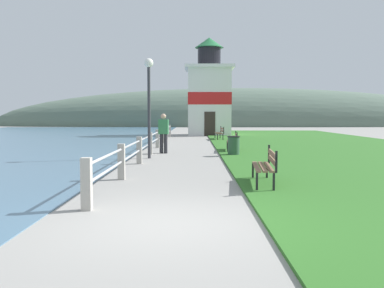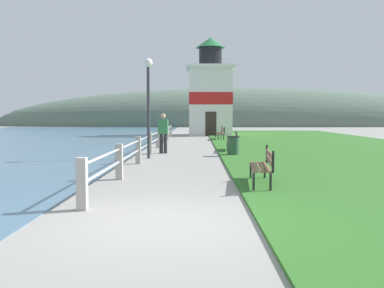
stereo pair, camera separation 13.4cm
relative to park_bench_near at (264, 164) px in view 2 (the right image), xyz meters
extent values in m
plane|color=gray|center=(-2.23, -3.70, -0.54)|extent=(160.00, 160.00, 0.00)
cube|color=#2D6623|center=(5.34, 12.12, -0.51)|extent=(12.00, 47.48, 0.06)
cube|color=#A8A399|center=(-3.71, -2.70, -0.06)|extent=(0.18, 0.18, 0.96)
cube|color=#A8A399|center=(-3.71, 1.00, -0.06)|extent=(0.18, 0.18, 0.96)
cube|color=#A8A399|center=(-3.71, 4.70, -0.06)|extent=(0.18, 0.18, 0.96)
cube|color=#A8A399|center=(-3.71, 8.40, -0.06)|extent=(0.18, 0.18, 0.96)
cube|color=#A8A399|center=(-3.71, 12.10, -0.06)|extent=(0.18, 0.18, 0.96)
cube|color=#A8A399|center=(-3.71, 15.80, -0.06)|extent=(0.18, 0.18, 0.96)
cube|color=#A8A399|center=(-3.71, 19.50, -0.06)|extent=(0.18, 0.18, 0.96)
cube|color=#A8A399|center=(-3.71, 23.20, -0.06)|extent=(0.18, 0.18, 0.96)
cylinder|color=#B2B2B7|center=(-3.71, 10.25, 0.28)|extent=(0.06, 25.90, 0.06)
cylinder|color=#B2B2B7|center=(-3.71, 10.25, -0.06)|extent=(0.06, 25.90, 0.06)
cube|color=brown|center=(-0.24, 0.02, -0.07)|extent=(0.29, 1.97, 0.04)
cube|color=brown|center=(-0.09, 0.01, -0.07)|extent=(0.29, 1.97, 0.04)
cube|color=brown|center=(0.06, -0.01, -0.07)|extent=(0.29, 1.97, 0.04)
cube|color=brown|center=(0.14, -0.01, 0.25)|extent=(0.23, 1.97, 0.11)
cube|color=brown|center=(0.14, -0.01, 0.09)|extent=(0.23, 1.97, 0.11)
cube|color=black|center=(-0.36, -0.93, -0.32)|extent=(0.05, 0.05, 0.45)
cube|color=black|center=(-0.19, 0.98, -0.32)|extent=(0.05, 0.05, 0.45)
cube|color=black|center=(0.01, -0.97, -0.32)|extent=(0.05, 0.05, 0.45)
cube|color=black|center=(0.18, 0.95, -0.32)|extent=(0.05, 0.05, 0.45)
cube|color=black|center=(0.06, -0.97, 0.15)|extent=(0.05, 0.05, 0.49)
cube|color=black|center=(0.23, 0.94, 0.15)|extent=(0.05, 0.05, 0.49)
cube|color=brown|center=(-0.15, 9.90, -0.07)|extent=(0.22, 1.74, 0.04)
cube|color=brown|center=(0.00, 9.89, -0.07)|extent=(0.22, 1.74, 0.04)
cube|color=brown|center=(0.15, 9.88, -0.07)|extent=(0.22, 1.74, 0.04)
cube|color=brown|center=(0.23, 9.87, 0.25)|extent=(0.16, 1.73, 0.11)
cube|color=brown|center=(0.23, 9.87, 0.09)|extent=(0.16, 1.73, 0.11)
cube|color=black|center=(-0.24, 9.06, -0.32)|extent=(0.05, 0.05, 0.45)
cube|color=black|center=(-0.13, 10.74, -0.32)|extent=(0.05, 0.05, 0.45)
cube|color=black|center=(0.13, 9.03, -0.32)|extent=(0.05, 0.05, 0.45)
cube|color=black|center=(0.24, 10.71, -0.32)|extent=(0.05, 0.05, 0.45)
cube|color=black|center=(0.18, 9.03, 0.15)|extent=(0.05, 0.05, 0.49)
cube|color=black|center=(0.29, 10.71, 0.15)|extent=(0.05, 0.05, 0.49)
cube|color=brown|center=(-0.20, 19.34, -0.07)|extent=(0.19, 1.98, 0.04)
cube|color=brown|center=(-0.06, 19.34, -0.07)|extent=(0.19, 1.98, 0.04)
cube|color=brown|center=(0.09, 19.35, -0.07)|extent=(0.19, 1.98, 0.04)
cube|color=brown|center=(0.18, 19.35, 0.25)|extent=(0.14, 1.98, 0.11)
cube|color=brown|center=(0.18, 19.35, 0.09)|extent=(0.14, 1.98, 0.11)
cube|color=black|center=(-0.20, 18.37, -0.32)|extent=(0.05, 0.05, 0.45)
cube|color=black|center=(-0.28, 20.30, -0.32)|extent=(0.05, 0.05, 0.45)
cube|color=black|center=(0.17, 18.39, -0.32)|extent=(0.05, 0.05, 0.45)
cube|color=black|center=(0.09, 20.31, -0.32)|extent=(0.05, 0.05, 0.45)
cube|color=black|center=(0.22, 18.39, 0.15)|extent=(0.05, 0.05, 0.49)
cube|color=black|center=(0.14, 20.31, 0.15)|extent=(0.05, 0.05, 0.49)
cube|color=white|center=(-0.49, 26.62, 2.28)|extent=(3.57, 3.57, 5.64)
cube|color=red|center=(-0.49, 26.62, 2.56)|extent=(3.61, 3.61, 1.02)
cube|color=white|center=(-0.49, 26.62, 5.23)|extent=(4.11, 4.11, 0.25)
cylinder|color=black|center=(-0.49, 26.62, 6.14)|extent=(1.96, 1.96, 1.57)
cone|color=#23703D|center=(-0.49, 26.62, 7.36)|extent=(2.46, 2.46, 0.87)
cube|color=#332823|center=(-0.49, 24.82, 0.46)|extent=(0.90, 0.06, 2.00)
cylinder|color=#28282D|center=(-3.25, 8.87, -0.10)|extent=(0.16, 0.16, 0.87)
cylinder|color=#28282D|center=(-3.05, 8.84, -0.10)|extent=(0.16, 0.16, 0.87)
cube|color=#337A47|center=(-3.15, 8.85, 0.66)|extent=(0.46, 0.28, 0.66)
sphere|color=tan|center=(-3.15, 8.85, 1.13)|extent=(0.24, 0.24, 0.24)
cylinder|color=#2D5138|center=(-0.09, 7.70, -0.14)|extent=(0.50, 0.50, 0.80)
cylinder|color=black|center=(-0.09, 7.70, 0.28)|extent=(0.54, 0.54, 0.04)
cylinder|color=#333338|center=(-3.56, 6.63, 1.26)|extent=(0.12, 0.12, 3.60)
sphere|color=white|center=(-3.56, 6.63, 3.24)|extent=(0.36, 0.36, 0.36)
ellipsoid|color=#566B5B|center=(5.77, 57.95, -0.54)|extent=(80.00, 16.00, 12.00)
camera|label=1|loc=(-1.75, -10.35, 1.19)|focal=40.00mm
camera|label=2|loc=(-1.61, -10.35, 1.19)|focal=40.00mm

